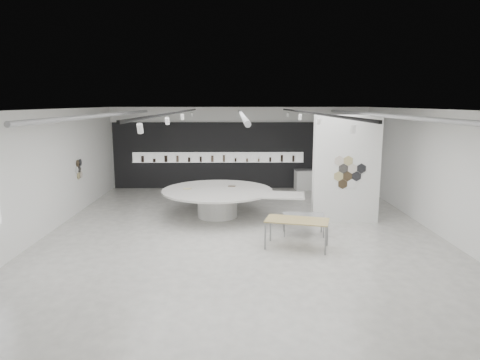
{
  "coord_description": "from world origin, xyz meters",
  "views": [
    {
      "loc": [
        -0.24,
        -13.05,
        3.99
      ],
      "look_at": [
        -0.05,
        1.2,
        1.41
      ],
      "focal_mm": 32.0,
      "sensor_mm": 36.0,
      "label": 1
    }
  ],
  "objects_px": {
    "partition_column": "(346,169)",
    "kitchen_counter": "(312,179)",
    "display_island": "(220,199)",
    "sample_table_stone": "(304,216)",
    "sample_table_wood": "(297,222)"
  },
  "relations": [
    {
      "from": "partition_column",
      "to": "kitchen_counter",
      "type": "height_order",
      "value": "partition_column"
    },
    {
      "from": "partition_column",
      "to": "sample_table_wood",
      "type": "xyz_separation_m",
      "value": [
        -2.01,
        -2.63,
        -1.05
      ]
    },
    {
      "from": "sample_table_stone",
      "to": "kitchen_counter",
      "type": "distance_m",
      "value": 7.15
    },
    {
      "from": "display_island",
      "to": "sample_table_wood",
      "type": "distance_m",
      "value": 4.01
    },
    {
      "from": "partition_column",
      "to": "sample_table_wood",
      "type": "bearing_deg",
      "value": -127.3
    },
    {
      "from": "sample_table_wood",
      "to": "sample_table_stone",
      "type": "distance_m",
      "value": 1.25
    },
    {
      "from": "sample_table_stone",
      "to": "partition_column",
      "type": "bearing_deg",
      "value": 41.62
    },
    {
      "from": "sample_table_stone",
      "to": "sample_table_wood",
      "type": "bearing_deg",
      "value": -107.61
    },
    {
      "from": "display_island",
      "to": "sample_table_stone",
      "type": "distance_m",
      "value": 3.39
    },
    {
      "from": "partition_column",
      "to": "sample_table_wood",
      "type": "distance_m",
      "value": 3.47
    },
    {
      "from": "partition_column",
      "to": "sample_table_stone",
      "type": "xyz_separation_m",
      "value": [
        -1.63,
        -1.45,
        -1.22
      ]
    },
    {
      "from": "sample_table_stone",
      "to": "kitchen_counter",
      "type": "height_order",
      "value": "kitchen_counter"
    },
    {
      "from": "partition_column",
      "to": "display_island",
      "type": "distance_m",
      "value": 4.47
    },
    {
      "from": "sample_table_wood",
      "to": "sample_table_stone",
      "type": "height_order",
      "value": "sample_table_wood"
    },
    {
      "from": "sample_table_wood",
      "to": "sample_table_stone",
      "type": "relative_size",
      "value": 1.47
    }
  ]
}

